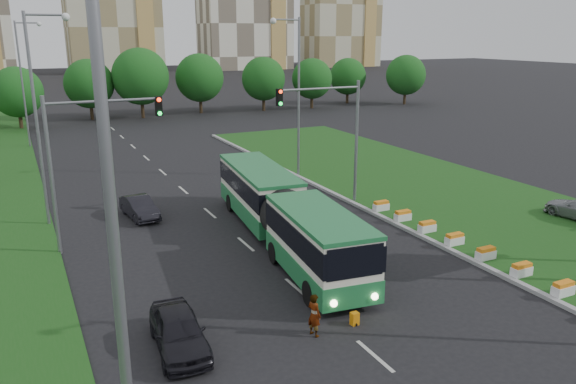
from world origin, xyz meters
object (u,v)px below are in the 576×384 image
traffic_mast_median (335,124)px  car_left_far (139,207)px  car_left_near (179,331)px  articulated_bus (281,213)px  traffic_mast_left (83,148)px  shopping_trolley (355,319)px  pedestrian (314,315)px

traffic_mast_median → car_left_far: traffic_mast_median is taller
traffic_mast_median → car_left_near: bearing=-137.6°
articulated_bus → car_left_near: size_ratio=4.10×
traffic_mast_left → car_left_near: size_ratio=1.90×
car_left_near → shopping_trolley: car_left_near is taller
articulated_bus → pedestrian: 9.56m
traffic_mast_median → car_left_far: 13.14m
car_left_near → pedestrian: (4.75, -1.27, 0.12)m
car_left_near → car_left_far: car_left_near is taller
traffic_mast_left → car_left_near: bearing=-83.1°
shopping_trolley → car_left_far: bearing=102.5°
traffic_mast_left → shopping_trolley: bearing=-58.3°
traffic_mast_left → articulated_bus: 10.47m
traffic_mast_median → articulated_bus: size_ratio=0.46×
traffic_mast_median → traffic_mast_left: size_ratio=1.00×
car_left_near → articulated_bus: bearing=49.7°
car_left_far → pedestrian: (2.87, -16.88, 0.18)m
car_left_near → car_left_far: bearing=87.5°
car_left_far → articulated_bus: bearing=-60.1°
traffic_mast_left → car_left_far: (3.28, 4.06, -4.70)m
articulated_bus → pedestrian: size_ratio=10.36×
car_left_far → pedestrian: pedestrian is taller
pedestrian → car_left_near: bearing=59.3°
traffic_mast_median → car_left_near: size_ratio=1.90×
traffic_mast_median → traffic_mast_left: 15.19m
traffic_mast_median → shopping_trolley: 16.41m
articulated_bus → traffic_mast_median: bearing=44.7°
traffic_mast_median → shopping_trolley: (-7.23, -13.83, -5.10)m
articulated_bus → traffic_mast_left: bearing=164.0°
pedestrian → shopping_trolley: pedestrian is taller
traffic_mast_left → shopping_trolley: traffic_mast_left is taller
pedestrian → car_left_far: bearing=-6.1°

